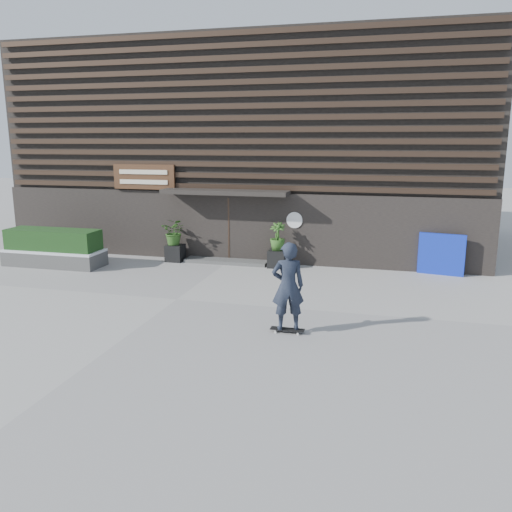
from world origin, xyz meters
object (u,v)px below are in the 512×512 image
(planter_pot_right, at_px, (277,259))
(blue_tarp, at_px, (441,254))
(planter_pot_left, at_px, (175,253))
(skateboarder, at_px, (288,286))
(raised_bed, at_px, (55,258))

(planter_pot_right, relative_size, blue_tarp, 0.41)
(planter_pot_left, distance_m, skateboarder, 8.21)
(planter_pot_left, relative_size, skateboarder, 0.28)
(skateboarder, bearing_deg, blue_tarp, 59.33)
(planter_pot_right, relative_size, raised_bed, 0.17)
(planter_pot_right, xyz_separation_m, skateboarder, (1.56, -6.17, 0.80))
(raised_bed, height_order, skateboarder, skateboarder)
(blue_tarp, xyz_separation_m, skateboarder, (-3.84, -6.47, 0.42))
(raised_bed, bearing_deg, skateboarder, -25.97)
(raised_bed, bearing_deg, planter_pot_right, 12.40)
(planter_pot_left, xyz_separation_m, skateboarder, (5.36, -6.17, 0.80))
(skateboarder, bearing_deg, raised_bed, 154.03)
(blue_tarp, bearing_deg, raised_bed, -161.56)
(blue_tarp, relative_size, skateboarder, 0.69)
(planter_pot_left, relative_size, blue_tarp, 0.41)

